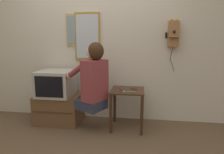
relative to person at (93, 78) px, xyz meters
name	(u,v)px	position (x,y,z in m)	size (l,w,h in m)	color
wall_back	(96,42)	(-0.08, 0.57, 0.48)	(6.80, 0.05, 2.55)	beige
side_table	(127,99)	(0.47, 0.18, -0.34)	(0.48, 0.47, 0.59)	#422819
person	(93,78)	(0.00, 0.00, 0.00)	(0.60, 0.54, 0.95)	#2D3347
tv_stand	(59,108)	(-0.63, 0.24, -0.57)	(0.69, 0.50, 0.45)	brown
television	(56,83)	(-0.65, 0.23, -0.15)	(0.51, 0.53, 0.39)	#ADA89E
wall_phone_antique	(173,34)	(1.12, 0.48, 0.61)	(0.20, 0.18, 0.79)	olive
framed_picture	(75,30)	(-0.42, 0.53, 0.68)	(0.28, 0.03, 0.50)	tan
wall_mirror	(87,37)	(-0.21, 0.53, 0.57)	(0.41, 0.03, 0.76)	olive
cell_phone_held	(121,90)	(0.38, 0.12, -0.19)	(0.09, 0.13, 0.01)	maroon
cell_phone_spare	(134,89)	(0.56, 0.20, -0.19)	(0.12, 0.14, 0.01)	maroon
toothbrush	(129,92)	(0.49, 0.04, -0.19)	(0.18, 0.07, 0.02)	#4CBF66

